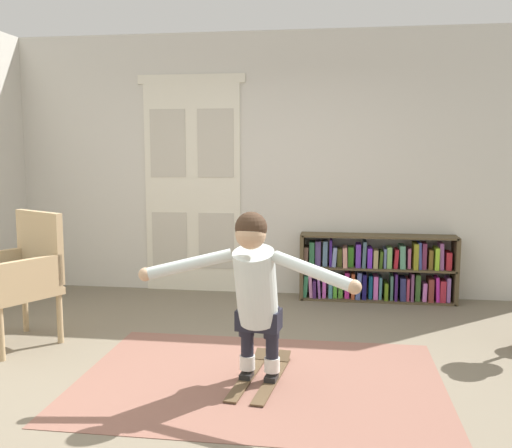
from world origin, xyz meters
The scene contains 8 objects.
ground_plane centered at (0.00, 0.00, 0.00)m, with size 7.20×7.20×0.00m, color #716654.
back_wall centered at (0.00, 2.60, 1.45)m, with size 6.00×0.10×2.90m, color beige.
double_door centered at (-0.92, 2.54, 1.23)m, with size 1.22×0.05×2.45m.
rug centered at (0.19, 0.05, 0.00)m, with size 2.56×1.80×0.01m, color brown.
bookshelf centered at (1.15, 2.39, 0.33)m, with size 1.66×0.30×0.71m.
wicker_chair centered at (-1.89, 0.56, 0.58)m, with size 0.81×0.81×1.10m.
skis_pair centered at (0.20, 0.08, 0.02)m, with size 0.37×0.90×0.07m.
person_skier centered at (0.18, -0.07, 0.72)m, with size 1.45×0.63×1.15m.
Camera 1 is at (0.72, -3.77, 1.62)m, focal length 40.07 mm.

